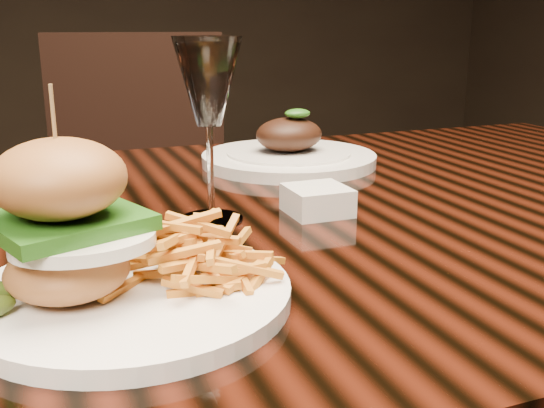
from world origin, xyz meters
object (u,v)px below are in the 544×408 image
object	(u,v)px
chair_far	(144,197)
dining_table	(270,266)
wine_glass	(208,88)
burger_plate	(120,252)
far_dish	(289,154)

from	to	relation	value
chair_far	dining_table	bearing A→B (deg)	-82.60
dining_table	wine_glass	size ratio (longest dim) A/B	7.65
wine_glass	chair_far	size ratio (longest dim) A/B	0.22
dining_table	chair_far	distance (m)	0.90
chair_far	burger_plate	bearing A→B (deg)	-93.62
burger_plate	dining_table	bearing A→B (deg)	37.50
burger_plate	wine_glass	size ratio (longest dim) A/B	1.25
dining_table	far_dish	xyz separation A→B (m)	(0.12, 0.23, 0.09)
burger_plate	chair_far	size ratio (longest dim) A/B	0.28
dining_table	chair_far	bearing A→B (deg)	90.73
dining_table	wine_glass	distance (m)	0.25
wine_glass	far_dish	size ratio (longest dim) A/B	0.74
dining_table	far_dish	size ratio (longest dim) A/B	5.65
chair_far	wine_glass	bearing A→B (deg)	-87.75
wine_glass	chair_far	world-z (taller)	wine_glass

